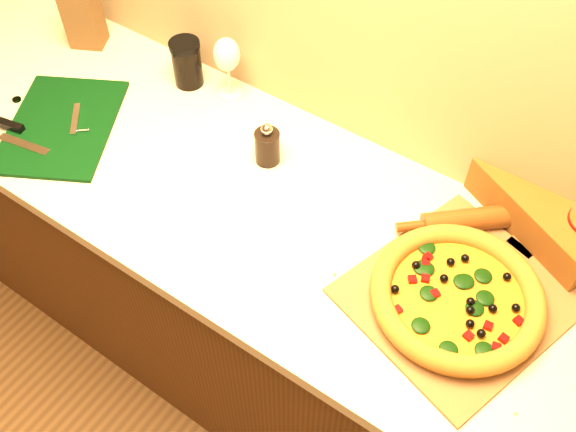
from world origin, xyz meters
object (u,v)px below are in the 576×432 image
object	(u,v)px
pizza_peel	(464,293)
pepper_grinder	(267,146)
dark_jar	(187,63)
wine_glass	(227,56)
rolling_pin	(481,219)
pizza	(457,297)
cutting_board	(60,126)

from	to	relation	value
pizza_peel	pepper_grinder	size ratio (longest dim) A/B	5.17
pizza_peel	dark_jar	world-z (taller)	dark_jar
wine_glass	dark_jar	bearing A→B (deg)	-167.82
pepper_grinder	dark_jar	xyz separation A→B (m)	(-0.37, 0.12, 0.02)
rolling_pin	wine_glass	size ratio (longest dim) A/B	1.73
pizza	rolling_pin	size ratio (longest dim) A/B	1.17
pizza	pepper_grinder	distance (m)	0.60
pepper_grinder	wine_glass	distance (m)	0.29
pizza	cutting_board	xyz separation A→B (m)	(-1.12, -0.10, -0.03)
pizza_peel	pizza	xyz separation A→B (m)	(-0.01, -0.04, 0.03)
pizza_peel	pepper_grinder	bearing A→B (deg)	-171.28
rolling_pin	cutting_board	bearing A→B (deg)	-162.95
pepper_grinder	dark_jar	bearing A→B (deg)	161.59
pizza_peel	pepper_grinder	xyz separation A→B (m)	(-0.59, 0.09, 0.05)
rolling_pin	pizza	bearing A→B (deg)	-78.80
pizza_peel	wine_glass	world-z (taller)	wine_glass
pepper_grinder	rolling_pin	distance (m)	0.55
pizza	cutting_board	distance (m)	1.13
rolling_pin	dark_jar	size ratio (longest dim) A/B	2.30
cutting_board	pepper_grinder	bearing A→B (deg)	-6.31
wine_glass	dark_jar	distance (m)	0.14
dark_jar	pepper_grinder	bearing A→B (deg)	-18.41
pizza_peel	cutting_board	size ratio (longest dim) A/B	1.36
pizza_peel	dark_jar	distance (m)	0.98
pizza_peel	wine_glass	bearing A→B (deg)	-178.81
pizza	dark_jar	distance (m)	0.99
wine_glass	rolling_pin	bearing A→B (deg)	-3.02
pizza	pepper_grinder	xyz separation A→B (m)	(-0.59, 0.12, 0.02)
wine_glass	pizza_peel	bearing A→B (deg)	-15.79
cutting_board	wine_glass	xyz separation A→B (m)	(0.30, 0.37, 0.12)
rolling_pin	pepper_grinder	bearing A→B (deg)	-168.71
pizza_peel	wine_glass	distance (m)	0.87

